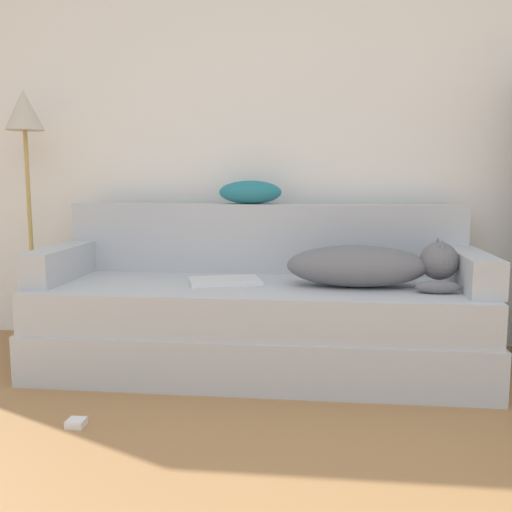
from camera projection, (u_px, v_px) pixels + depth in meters
The scene contains 10 objects.
wall_back at pixel (281, 111), 3.30m from camera, with size 6.99×0.06×2.70m.
couch at pixel (258, 326), 2.90m from camera, with size 2.22×0.83×0.44m.
couch_backrest at pixel (265, 238), 3.19m from camera, with size 2.18×0.15×0.38m.
couch_arm_left at pixel (61, 263), 2.97m from camera, with size 0.15×0.64×0.17m.
couch_arm_right at pixel (471, 270), 2.74m from camera, with size 0.15×0.64×0.17m.
dog at pixel (370, 266), 2.75m from camera, with size 0.82×0.31×0.24m.
laptop at pixel (225, 281), 2.88m from camera, with size 0.41×0.33×0.02m.
throw_pillow at pixel (250, 192), 3.16m from camera, with size 0.35×0.19×0.13m.
floor_lamp at pixel (26, 141), 3.22m from camera, with size 0.23×0.23×1.46m.
power_adapter at pixel (76, 423), 2.24m from camera, with size 0.07×0.07×0.03m.
Camera 1 is at (0.23, -0.73, 0.97)m, focal length 40.00 mm.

